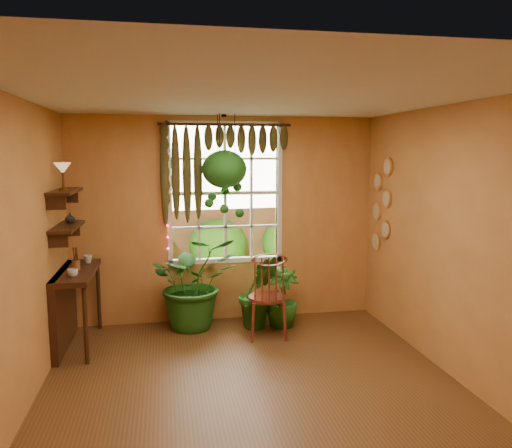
# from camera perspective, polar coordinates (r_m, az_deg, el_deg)

# --- Properties ---
(floor) EXTENTS (4.50, 4.50, 0.00)m
(floor) POSITION_cam_1_polar(r_m,az_deg,el_deg) (4.85, 0.11, -19.15)
(floor) COLOR brown
(floor) RESTS_ON ground
(ceiling) EXTENTS (4.50, 4.50, 0.00)m
(ceiling) POSITION_cam_1_polar(r_m,az_deg,el_deg) (4.34, 0.12, 14.46)
(ceiling) COLOR silver
(ceiling) RESTS_ON wall_back
(wall_back) EXTENTS (4.00, 0.00, 4.00)m
(wall_back) POSITION_cam_1_polar(r_m,az_deg,el_deg) (6.59, -3.49, 0.49)
(wall_back) COLOR #CC8A45
(wall_back) RESTS_ON floor
(wall_left) EXTENTS (0.00, 4.50, 4.50)m
(wall_left) POSITION_cam_1_polar(r_m,az_deg,el_deg) (4.49, -25.92, -3.90)
(wall_left) COLOR #CC8A45
(wall_left) RESTS_ON floor
(wall_right) EXTENTS (0.00, 4.50, 4.50)m
(wall_right) POSITION_cam_1_polar(r_m,az_deg,el_deg) (5.15, 22.57, -2.26)
(wall_right) COLOR #CC8A45
(wall_right) RESTS_ON floor
(window) EXTENTS (1.52, 0.10, 1.86)m
(window) POSITION_cam_1_polar(r_m,az_deg,el_deg) (6.59, -3.55, 3.55)
(window) COLOR silver
(window) RESTS_ON wall_back
(valance_vine) EXTENTS (1.70, 0.12, 1.10)m
(valance_vine) POSITION_cam_1_polar(r_m,az_deg,el_deg) (6.44, -4.22, 8.58)
(valance_vine) COLOR #3A1D10
(valance_vine) RESTS_ON window
(string_lights) EXTENTS (0.03, 0.03, 1.54)m
(string_lights) POSITION_cam_1_polar(r_m,az_deg,el_deg) (6.44, -10.20, 3.78)
(string_lights) COLOR #FF2633
(string_lights) RESTS_ON window
(wall_plates) EXTENTS (0.04, 0.32, 1.10)m
(wall_plates) POSITION_cam_1_polar(r_m,az_deg,el_deg) (6.67, 14.15, 2.08)
(wall_plates) COLOR #F8EDCB
(wall_plates) RESTS_ON wall_right
(counter_ledge) EXTENTS (0.40, 1.20, 0.90)m
(counter_ledge) POSITION_cam_1_polar(r_m,az_deg,el_deg) (6.17, -20.71, -8.13)
(counter_ledge) COLOR #3A1D10
(counter_ledge) RESTS_ON floor
(shelf_lower) EXTENTS (0.25, 0.90, 0.04)m
(shelf_lower) POSITION_cam_1_polar(r_m,az_deg,el_deg) (5.99, -20.79, -0.30)
(shelf_lower) COLOR #3A1D10
(shelf_lower) RESTS_ON wall_left
(shelf_upper) EXTENTS (0.25, 0.90, 0.04)m
(shelf_upper) POSITION_cam_1_polar(r_m,az_deg,el_deg) (5.95, -20.98, 3.51)
(shelf_upper) COLOR #3A1D10
(shelf_upper) RESTS_ON wall_left
(backyard) EXTENTS (14.00, 10.00, 12.00)m
(backyard) POSITION_cam_1_polar(r_m,az_deg,el_deg) (11.20, -5.18, 3.25)
(backyard) COLOR #235117
(backyard) RESTS_ON ground
(windsor_chair) EXTENTS (0.49, 0.52, 1.22)m
(windsor_chair) POSITION_cam_1_polar(r_m,az_deg,el_deg) (6.13, 1.31, -9.63)
(windsor_chair) COLOR maroon
(windsor_chair) RESTS_ON floor
(potted_plant_left) EXTENTS (1.20, 1.07, 1.20)m
(potted_plant_left) POSITION_cam_1_polar(r_m,az_deg,el_deg) (6.43, -7.11, -6.57)
(potted_plant_left) COLOR #1C4D14
(potted_plant_left) RESTS_ON floor
(potted_plant_mid) EXTENTS (0.52, 0.42, 0.94)m
(potted_plant_mid) POSITION_cam_1_polar(r_m,az_deg,el_deg) (6.41, 0.31, -7.75)
(potted_plant_mid) COLOR #1C4D14
(potted_plant_mid) RESTS_ON floor
(potted_plant_right) EXTENTS (0.46, 0.46, 0.76)m
(potted_plant_right) POSITION_cam_1_polar(r_m,az_deg,el_deg) (6.49, 2.98, -8.39)
(potted_plant_right) COLOR #1C4D14
(potted_plant_right) RESTS_ON floor
(hanging_basket) EXTENTS (0.56, 0.56, 1.30)m
(hanging_basket) POSITION_cam_1_polar(r_m,az_deg,el_deg) (6.29, -3.64, 5.62)
(hanging_basket) COLOR black
(hanging_basket) RESTS_ON ceiling
(cup_a) EXTENTS (0.13, 0.13, 0.09)m
(cup_a) POSITION_cam_1_polar(r_m,az_deg,el_deg) (5.73, -20.22, -5.28)
(cup_a) COLOR silver
(cup_a) RESTS_ON counter_ledge
(cup_b) EXTENTS (0.14, 0.14, 0.10)m
(cup_b) POSITION_cam_1_polar(r_m,az_deg,el_deg) (6.39, -18.66, -3.82)
(cup_b) COLOR beige
(cup_b) RESTS_ON counter_ledge
(brush_jar) EXTENTS (0.09, 0.09, 0.33)m
(brush_jar) POSITION_cam_1_polar(r_m,az_deg,el_deg) (6.05, -19.90, -3.74)
(brush_jar) COLOR brown
(brush_jar) RESTS_ON counter_ledge
(shelf_vase) EXTENTS (0.15, 0.15, 0.12)m
(shelf_vase) POSITION_cam_1_polar(r_m,az_deg,el_deg) (6.16, -20.49, 0.65)
(shelf_vase) COLOR #B2AD99
(shelf_vase) RESTS_ON shelf_lower
(tiffany_lamp) EXTENTS (0.18, 0.18, 0.30)m
(tiffany_lamp) POSITION_cam_1_polar(r_m,az_deg,el_deg) (5.78, -21.23, 5.77)
(tiffany_lamp) COLOR #553918
(tiffany_lamp) RESTS_ON shelf_upper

